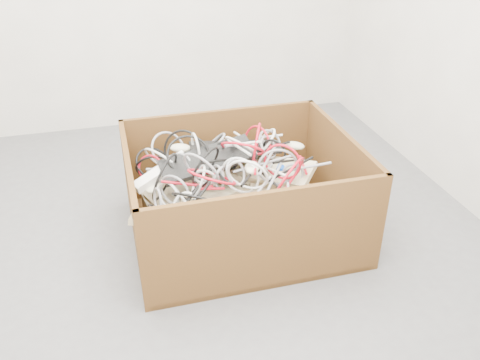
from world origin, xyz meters
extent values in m
plane|color=#4F4F51|center=(0.00, 0.00, 0.00)|extent=(3.00, 3.00, 0.00)
cube|color=silver|center=(0.00, -1.50, 1.25)|extent=(3.00, 0.04, 2.50)
cube|color=#412E10|center=(0.23, -0.06, 0.01)|extent=(1.08, 0.90, 0.03)
cube|color=#412E10|center=(0.23, 0.38, 0.25)|extent=(1.08, 0.03, 0.50)
cube|color=#412E10|center=(0.23, -0.49, 0.25)|extent=(1.08, 0.03, 0.50)
cube|color=#412E10|center=(0.76, -0.06, 0.25)|extent=(0.02, 0.85, 0.50)
cube|color=#412E10|center=(-0.29, -0.06, 0.25)|extent=(0.03, 0.85, 0.50)
cube|color=tan|center=(0.23, -0.04, 0.08)|extent=(0.95, 0.82, 0.17)
cube|color=tan|center=(0.14, -0.10, 0.16)|extent=(0.68, 0.61, 0.18)
cube|color=tan|center=(0.00, 0.12, 0.22)|extent=(0.48, 0.35, 0.10)
cube|color=tan|center=(0.37, 0.07, 0.21)|extent=(0.46, 0.30, 0.21)
cube|color=tan|center=(0.35, -0.23, 0.19)|extent=(0.20, 0.46, 0.12)
cube|color=tan|center=(-0.10, -0.24, 0.24)|extent=(0.47, 0.25, 0.15)
cube|color=tan|center=(0.42, -0.18, 0.22)|extent=(0.43, 0.44, 0.13)
cube|color=tan|center=(0.19, 0.14, 0.30)|extent=(0.46, 0.14, 0.17)
cube|color=tan|center=(0.13, -0.08, 0.27)|extent=(0.43, 0.42, 0.18)
cube|color=tan|center=(0.40, -0.01, 0.32)|extent=(0.41, 0.45, 0.16)
cube|color=black|center=(0.25, 0.13, 0.40)|extent=(0.47, 0.21, 0.07)
cube|color=black|center=(0.08, 0.00, 0.41)|extent=(0.47, 0.20, 0.14)
ellipsoid|color=beige|center=(-0.18, -0.03, 0.32)|extent=(0.12, 0.12, 0.04)
ellipsoid|color=beige|center=(0.59, 0.17, 0.34)|extent=(0.12, 0.12, 0.04)
ellipsoid|color=beige|center=(0.05, -0.26, 0.32)|extent=(0.12, 0.09, 0.04)
ellipsoid|color=beige|center=(0.25, -0.18, 0.44)|extent=(0.10, 0.12, 0.04)
ellipsoid|color=beige|center=(-0.02, 0.16, 0.41)|extent=(0.12, 0.10, 0.04)
ellipsoid|color=black|center=(0.46, -0.26, 0.29)|extent=(0.12, 0.12, 0.04)
cube|color=white|center=(-0.14, 0.02, 0.37)|extent=(0.29, 0.18, 0.12)
cube|color=white|center=(-0.09, -0.32, 0.32)|extent=(0.32, 0.10, 0.10)
cube|color=blue|center=(0.44, -0.06, 0.34)|extent=(0.06, 0.06, 0.03)
torus|color=gray|center=(0.42, 0.08, 0.43)|extent=(0.18, 0.13, 0.15)
torus|color=black|center=(-0.02, -0.30, 0.38)|extent=(0.29, 0.23, 0.23)
torus|color=#B60D1C|center=(0.05, -0.22, 0.44)|extent=(0.29, 0.31, 0.14)
torus|color=gray|center=(0.17, -0.18, 0.43)|extent=(0.13, 0.13, 0.16)
torus|color=black|center=(-0.01, 0.03, 0.44)|extent=(0.30, 0.23, 0.21)
torus|color=black|center=(0.42, 0.02, 0.41)|extent=(0.13, 0.11, 0.16)
torus|color=black|center=(-0.14, -0.07, 0.39)|extent=(0.20, 0.26, 0.25)
torus|color=#B60D1C|center=(0.33, 0.01, 0.46)|extent=(0.13, 0.28, 0.30)
torus|color=gray|center=(0.40, 0.05, 0.42)|extent=(0.14, 0.13, 0.13)
torus|color=silver|center=(0.20, -0.27, 0.46)|extent=(0.22, 0.16, 0.21)
torus|color=gray|center=(0.14, 0.16, 0.41)|extent=(0.16, 0.22, 0.18)
torus|color=black|center=(-0.17, -0.31, 0.34)|extent=(0.19, 0.22, 0.13)
torus|color=black|center=(-0.18, -0.33, 0.32)|extent=(0.11, 0.11, 0.08)
torus|color=gray|center=(0.46, -0.16, 0.37)|extent=(0.14, 0.07, 0.15)
torus|color=silver|center=(0.03, -0.16, 0.42)|extent=(0.12, 0.08, 0.13)
torus|color=silver|center=(0.00, -0.15, 0.39)|extent=(0.08, 0.20, 0.20)
torus|color=#B60D1C|center=(0.38, -0.30, 0.43)|extent=(0.23, 0.26, 0.32)
torus|color=gray|center=(-0.07, 0.02, 0.37)|extent=(0.18, 0.17, 0.18)
torus|color=#B60D1C|center=(-0.19, 0.10, 0.35)|extent=(0.17, 0.11, 0.18)
torus|color=#B60D1C|center=(0.37, 0.14, 0.37)|extent=(0.13, 0.29, 0.31)
torus|color=gray|center=(0.38, -0.16, 0.41)|extent=(0.27, 0.08, 0.27)
torus|color=black|center=(-0.16, 0.17, 0.34)|extent=(0.23, 0.22, 0.13)
torus|color=#B60D1C|center=(0.40, -0.16, 0.44)|extent=(0.17, 0.14, 0.21)
torus|color=silver|center=(-0.08, -0.31, 0.38)|extent=(0.14, 0.12, 0.14)
torus|color=black|center=(-0.01, 0.16, 0.39)|extent=(0.26, 0.20, 0.30)
torus|color=silver|center=(-0.13, -0.14, 0.33)|extent=(0.12, 0.17, 0.19)
torus|color=#B60D1C|center=(0.25, -0.02, 0.46)|extent=(0.26, 0.20, 0.20)
torus|color=gray|center=(-0.08, 0.20, 0.39)|extent=(0.26, 0.19, 0.22)
torus|color=silver|center=(0.40, 0.11, 0.41)|extent=(0.15, 0.24, 0.20)
torus|color=silver|center=(0.20, -0.16, 0.40)|extent=(0.21, 0.18, 0.26)
torus|color=gray|center=(-0.10, -0.14, 0.35)|extent=(0.18, 0.17, 0.23)
torus|color=silver|center=(0.25, 0.02, 0.46)|extent=(0.19, 0.24, 0.18)
torus|color=gray|center=(0.10, -0.13, 0.39)|extent=(0.05, 0.16, 0.16)
torus|color=black|center=(-0.02, -0.26, 0.39)|extent=(0.15, 0.23, 0.22)
torus|color=black|center=(0.04, -0.14, 0.46)|extent=(0.21, 0.20, 0.26)
torus|color=gray|center=(0.14, 0.22, 0.33)|extent=(0.06, 0.16, 0.16)
torus|color=silver|center=(0.04, 0.10, 0.43)|extent=(0.03, 0.21, 0.21)
torus|color=gray|center=(0.42, 0.19, 0.37)|extent=(0.10, 0.20, 0.19)
torus|color=black|center=(0.18, 0.03, 0.40)|extent=(0.20, 0.10, 0.20)
torus|color=gray|center=(0.09, -0.17, 0.42)|extent=(0.11, 0.09, 0.12)
torus|color=gray|center=(0.02, -0.16, 0.46)|extent=(0.20, 0.21, 0.26)
torus|color=silver|center=(-0.11, 0.12, 0.36)|extent=(0.22, 0.30, 0.26)
torus|color=gray|center=(-0.19, -0.23, 0.37)|extent=(0.04, 0.12, 0.12)
torus|color=black|center=(0.17, 0.18, 0.40)|extent=(0.11, 0.10, 0.14)
torus|color=black|center=(-0.07, -0.31, 0.39)|extent=(0.18, 0.21, 0.16)
torus|color=black|center=(-0.17, 0.15, 0.33)|extent=(0.24, 0.12, 0.22)
cylinder|color=black|center=(0.44, -0.18, 0.41)|extent=(0.26, 0.10, 0.05)
cylinder|color=black|center=(-0.13, -0.35, 0.36)|extent=(0.18, 0.06, 0.03)
cylinder|color=gray|center=(0.33, -0.10, 0.41)|extent=(0.29, 0.04, 0.08)
cylinder|color=#B60D1C|center=(0.26, -0.19, 0.45)|extent=(0.08, 0.19, 0.06)
cylinder|color=black|center=(0.19, -0.38, 0.38)|extent=(0.09, 0.12, 0.02)
cylinder|color=gray|center=(0.52, -0.19, 0.41)|extent=(0.19, 0.10, 0.08)
cylinder|color=gray|center=(0.33, -0.25, 0.41)|extent=(0.16, 0.22, 0.04)
cylinder|color=gray|center=(0.34, -0.12, 0.44)|extent=(0.17, 0.24, 0.04)
cylinder|color=gray|center=(-0.03, -0.25, 0.36)|extent=(0.07, 0.13, 0.02)
cylinder|color=gray|center=(0.23, 0.07, 0.43)|extent=(0.08, 0.14, 0.03)
cylinder|color=black|center=(0.47, 0.17, 0.35)|extent=(0.20, 0.03, 0.04)
cylinder|color=silver|center=(0.31, 0.17, 0.41)|extent=(0.06, 0.26, 0.04)
cylinder|color=gray|center=(0.23, -0.32, 0.39)|extent=(0.19, 0.19, 0.05)
cylinder|color=#B60D1C|center=(0.26, 0.11, 0.41)|extent=(0.05, 0.17, 0.04)
cylinder|color=#B60D1C|center=(-0.05, -0.16, 0.39)|extent=(0.23, 0.08, 0.04)
cylinder|color=gray|center=(-0.08, 0.08, 0.35)|extent=(0.27, 0.06, 0.07)
cylinder|color=black|center=(0.10, -0.21, 0.43)|extent=(0.04, 0.13, 0.02)
cylinder|color=silver|center=(0.37, -0.18, 0.40)|extent=(0.05, 0.16, 0.05)
cylinder|color=silver|center=(-0.09, -0.22, 0.37)|extent=(0.04, 0.29, 0.07)
cylinder|color=silver|center=(0.23, 0.00, 0.48)|extent=(0.18, 0.19, 0.10)
cylinder|color=black|center=(0.21, -0.26, 0.43)|extent=(0.10, 0.14, 0.03)
cylinder|color=black|center=(0.47, -0.08, 0.40)|extent=(0.21, 0.12, 0.07)
cylinder|color=black|center=(0.18, -0.33, 0.39)|extent=(0.20, 0.03, 0.03)
cylinder|color=silver|center=(0.22, -0.06, 0.49)|extent=(0.06, 0.25, 0.06)
cylinder|color=gray|center=(0.37, -0.34, 0.38)|extent=(0.05, 0.14, 0.04)
cylinder|color=black|center=(-0.04, -0.27, 0.37)|extent=(0.10, 0.09, 0.04)
cylinder|color=#B60D1C|center=(0.05, -0.21, 0.38)|extent=(0.12, 0.04, 0.02)
cylinder|color=silver|center=(0.47, 0.23, 0.39)|extent=(0.13, 0.04, 0.03)
cylinder|color=#B60D1C|center=(0.53, -0.11, 0.38)|extent=(0.06, 0.19, 0.02)
cylinder|color=gray|center=(-0.11, 0.14, 0.36)|extent=(0.20, 0.06, 0.08)
cylinder|color=black|center=(0.09, -0.11, 0.46)|extent=(0.13, 0.07, 0.04)
cylinder|color=gray|center=(0.25, 0.02, 0.46)|extent=(0.17, 0.08, 0.05)
cylinder|color=black|center=(0.32, -0.28, 0.40)|extent=(0.09, 0.27, 0.03)
camera|label=1|loc=(-0.33, -2.12, 1.55)|focal=37.98mm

